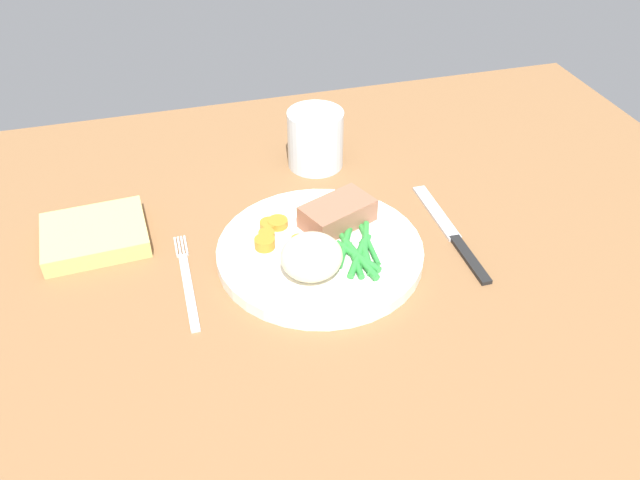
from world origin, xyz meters
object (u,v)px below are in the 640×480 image
(meat_portion, at_px, (338,214))
(knife, at_px, (451,234))
(fork, at_px, (187,281))
(water_glass, at_px, (315,143))
(napkin, at_px, (95,235))
(dinner_plate, at_px, (320,252))

(meat_portion, xyz_separation_m, knife, (0.14, -0.04, -0.03))
(fork, xyz_separation_m, knife, (0.33, -0.00, -0.00))
(fork, bearing_deg, knife, -2.03)
(water_glass, bearing_deg, fork, -135.23)
(meat_portion, xyz_separation_m, napkin, (-0.29, 0.06, -0.02))
(knife, bearing_deg, meat_portion, 159.80)
(knife, distance_m, napkin, 0.44)
(fork, bearing_deg, meat_portion, 10.14)
(knife, relative_size, water_glass, 2.46)
(meat_portion, bearing_deg, water_glass, 84.02)
(dinner_plate, xyz_separation_m, fork, (-0.16, -0.00, -0.01))
(fork, distance_m, water_glass, 0.30)
(fork, height_order, napkin, napkin)
(water_glass, relative_size, napkin, 0.67)
(dinner_plate, relative_size, napkin, 1.99)
(napkin, bearing_deg, dinner_plate, -21.48)
(dinner_plate, bearing_deg, fork, -179.08)
(dinner_plate, bearing_deg, water_glass, 76.14)
(fork, bearing_deg, napkin, 131.69)
(knife, height_order, water_glass, water_glass)
(fork, height_order, water_glass, water_glass)
(knife, bearing_deg, napkin, 162.96)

